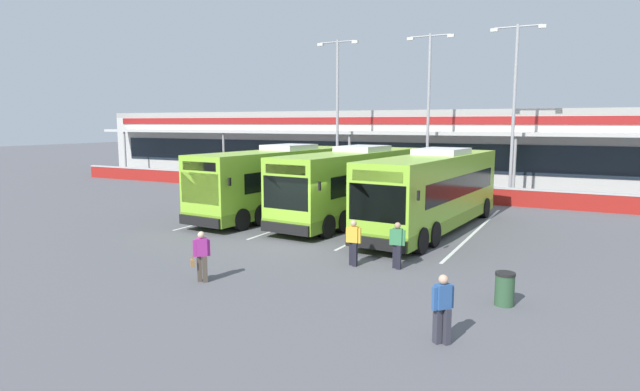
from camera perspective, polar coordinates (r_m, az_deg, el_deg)
name	(u,v)px	position (r m, az deg, el deg)	size (l,w,h in m)	color
ground_plane	(295,242)	(22.08, -2.74, -5.13)	(200.00, 200.00, 0.00)	#56565B
terminal_building	(451,146)	(46.81, 14.07, 5.28)	(70.00, 13.00, 6.00)	#B7B7B2
red_barrier_wall	(405,190)	(35.10, 9.22, 0.57)	(60.00, 0.40, 1.10)	maroon
coach_bus_leftmost	(279,182)	(28.78, -4.45, 1.52)	(3.72, 12.31, 3.78)	#8CC633
coach_bus_left_centre	(354,185)	(27.15, 3.68, 1.14)	(3.72, 12.31, 3.78)	#8CC633
coach_bus_centre	(434,192)	(24.90, 12.27, 0.36)	(3.72, 12.31, 3.78)	#8CC633
bay_stripe_far_west	(253,210)	(30.38, -7.35, -1.58)	(0.14, 13.00, 0.01)	silver
bay_stripe_west	(317,216)	(28.22, -0.31, -2.24)	(0.14, 13.00, 0.01)	silver
bay_stripe_mid_west	(391,223)	(26.57, 7.74, -2.96)	(0.14, 13.00, 0.01)	silver
bay_stripe_centre	(477,231)	(25.50, 16.68, -3.68)	(0.14, 13.00, 0.01)	silver
pedestrian_with_handbag	(201,255)	(16.97, -12.82, -6.36)	(0.58, 0.56, 1.62)	#4C4238
pedestrian_in_dark_coat	(353,241)	(18.42, 3.67, -4.99)	(0.54, 0.30, 1.62)	black
pedestrian_child	(397,244)	(18.21, 8.41, -5.22)	(0.54, 0.30, 1.62)	black
pedestrian_near_bin	(442,307)	(12.38, 13.19, -11.71)	(0.42, 0.47, 1.62)	#33333D
lamp_post_west	(337,105)	(39.49, 1.91, 9.82)	(3.24, 0.28, 11.00)	#9E9EA3
lamp_post_centre	(429,104)	(37.54, 11.74, 9.76)	(3.24, 0.28, 11.00)	#9E9EA3
lamp_post_east	(514,102)	(35.48, 20.40, 9.55)	(3.24, 0.28, 11.00)	#9E9EA3
litter_bin	(505,289)	(15.45, 19.47, -9.56)	(0.54, 0.54, 0.93)	#2D5133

